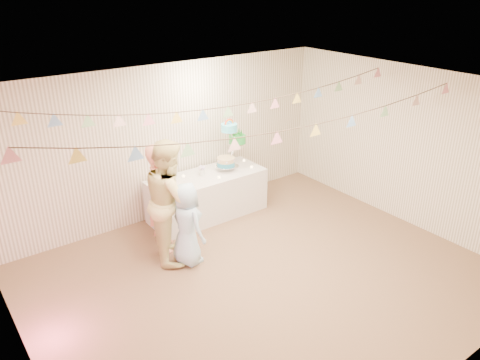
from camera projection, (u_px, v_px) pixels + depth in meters
floor at (263, 278)px, 6.51m from camera, size 6.00×6.00×0.00m
ceiling at (267, 93)px, 5.46m from camera, size 6.00×6.00×0.00m
back_wall at (170, 142)px, 7.82m from camera, size 6.00×6.00×0.00m
front_wall at (443, 290)px, 4.14m from camera, size 6.00×6.00×0.00m
left_wall at (15, 275)px, 4.35m from camera, size 5.00×5.00×0.00m
right_wall at (407, 146)px, 7.61m from camera, size 5.00×5.00×0.00m
table at (207, 195)px, 8.06m from camera, size 2.01×0.80×0.75m
cake_stand at (231, 145)px, 8.08m from camera, size 0.75×0.44×0.84m
cake_bottom at (226, 166)px, 8.09m from camera, size 0.31×0.31×0.15m
cake_middle at (237, 145)px, 8.27m from camera, size 0.27×0.27×0.22m
cake_top_tier at (229, 135)px, 7.94m from camera, size 0.25×0.25×0.19m
platter at (177, 185)px, 7.55m from camera, size 0.31×0.31×0.02m
posy at (202, 171)px, 7.88m from camera, size 0.15×0.15×0.17m
person_adult_a at (162, 198)px, 6.89m from camera, size 0.62×0.73×1.70m
person_adult_b at (171, 200)px, 6.67m from camera, size 0.97×1.08×1.82m
person_child at (187, 224)px, 6.62m from camera, size 0.47×0.65×1.25m
bunting_back at (215, 96)px, 6.37m from camera, size 5.60×1.10×0.40m
bunting_front at (277, 120)px, 5.42m from camera, size 5.60×0.90×0.36m
tealight_0 at (169, 189)px, 7.36m from camera, size 0.04×0.04×0.03m
tealight_1 at (183, 176)px, 7.84m from camera, size 0.04×0.04×0.03m
tealight_2 at (219, 177)px, 7.80m from camera, size 0.04×0.04×0.03m
tealight_3 at (217, 166)px, 8.26m from camera, size 0.04×0.04×0.03m
tealight_4 at (252, 167)px, 8.22m from camera, size 0.04×0.04×0.03m
tealight_5 at (244, 160)px, 8.50m from camera, size 0.04×0.04×0.03m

